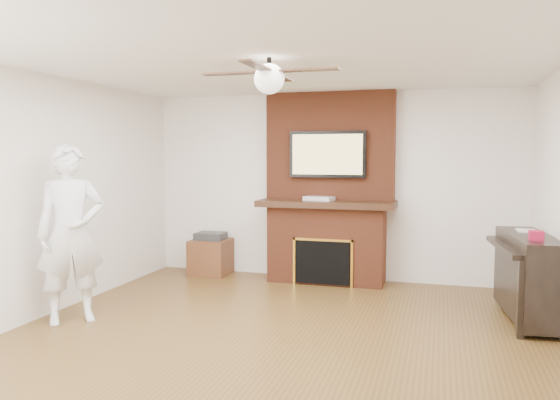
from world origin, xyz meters
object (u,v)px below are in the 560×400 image
(piano, at_px, (528,275))
(person, at_px, (71,234))
(fireplace, at_px, (328,206))
(side_table, at_px, (211,255))

(piano, bearing_deg, person, -169.24)
(fireplace, height_order, piano, fireplace)
(person, bearing_deg, piano, -27.73)
(person, xyz_separation_m, piano, (4.39, 1.33, -0.42))
(side_table, xyz_separation_m, piano, (3.94, -1.07, 0.20))
(fireplace, distance_m, person, 3.24)
(person, relative_size, side_table, 3.03)
(piano, bearing_deg, fireplace, 147.40)
(side_table, bearing_deg, fireplace, 1.44)
(person, height_order, side_table, person)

